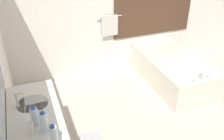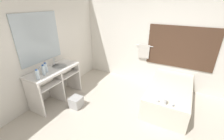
{
  "view_description": "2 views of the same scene",
  "coord_description": "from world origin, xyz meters",
  "px_view_note": "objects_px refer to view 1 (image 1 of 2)",
  "views": [
    {
      "loc": [
        -1.86,
        -2.08,
        2.64
      ],
      "look_at": [
        -0.76,
        0.82,
        0.83
      ],
      "focal_mm": 40.0,
      "sensor_mm": 36.0,
      "label": 1
    },
    {
      "loc": [
        0.84,
        -2.01,
        2.34
      ],
      "look_at": [
        -0.78,
        1.04,
        0.73
      ],
      "focal_mm": 24.0,
      "sensor_mm": 36.0,
      "label": 2
    }
  ],
  "objects_px": {
    "water_bottle_3": "(54,135)",
    "soap_dispenser": "(31,128)",
    "bathtub": "(172,69)",
    "water_bottle_1": "(44,122)",
    "water_bottle_2": "(35,116)"
  },
  "relations": [
    {
      "from": "water_bottle_3",
      "to": "soap_dispenser",
      "type": "xyz_separation_m",
      "value": [
        -0.18,
        0.2,
        -0.03
      ]
    },
    {
      "from": "water_bottle_1",
      "to": "soap_dispenser",
      "type": "distance_m",
      "value": 0.13
    },
    {
      "from": "bathtub",
      "to": "water_bottle_2",
      "type": "distance_m",
      "value": 2.95
    },
    {
      "from": "water_bottle_1",
      "to": "bathtub",
      "type": "bearing_deg",
      "value": 30.19
    },
    {
      "from": "bathtub",
      "to": "water_bottle_2",
      "type": "relative_size",
      "value": 7.59
    },
    {
      "from": "bathtub",
      "to": "water_bottle_1",
      "type": "relative_size",
      "value": 7.3
    },
    {
      "from": "water_bottle_1",
      "to": "soap_dispenser",
      "type": "relative_size",
      "value": 1.38
    },
    {
      "from": "water_bottle_1",
      "to": "water_bottle_2",
      "type": "bearing_deg",
      "value": 121.39
    },
    {
      "from": "water_bottle_2",
      "to": "water_bottle_3",
      "type": "relative_size",
      "value": 1.02
    },
    {
      "from": "water_bottle_1",
      "to": "soap_dispenser",
      "type": "bearing_deg",
      "value": -178.08
    },
    {
      "from": "water_bottle_2",
      "to": "soap_dispenser",
      "type": "distance_m",
      "value": 0.14
    },
    {
      "from": "water_bottle_3",
      "to": "soap_dispenser",
      "type": "relative_size",
      "value": 1.3
    },
    {
      "from": "bathtub",
      "to": "water_bottle_3",
      "type": "xyz_separation_m",
      "value": [
        -2.42,
        -1.64,
        0.69
      ]
    },
    {
      "from": "water_bottle_1",
      "to": "water_bottle_3",
      "type": "height_order",
      "value": "water_bottle_1"
    },
    {
      "from": "water_bottle_3",
      "to": "bathtub",
      "type": "bearing_deg",
      "value": 34.21
    }
  ]
}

